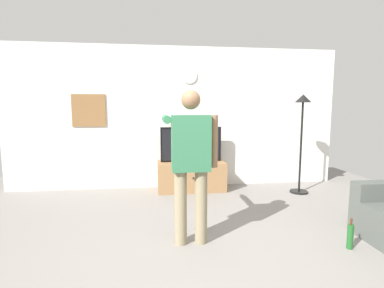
# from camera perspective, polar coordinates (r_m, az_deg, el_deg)

# --- Properties ---
(ground_plane) EXTENTS (8.40, 8.40, 0.00)m
(ground_plane) POSITION_cam_1_polar(r_m,az_deg,el_deg) (3.06, 1.68, -22.83)
(ground_plane) COLOR gray
(back_wall) EXTENTS (6.40, 0.10, 2.70)m
(back_wall) POSITION_cam_1_polar(r_m,az_deg,el_deg) (5.59, -3.05, 5.23)
(back_wall) COLOR silver
(back_wall) RESTS_ON ground_plane
(tv_stand) EXTENTS (1.25, 0.57, 0.54)m
(tv_stand) POSITION_cam_1_polar(r_m,az_deg,el_deg) (5.41, -0.14, -6.38)
(tv_stand) COLOR #997047
(tv_stand) RESTS_ON ground_plane
(television) EXTENTS (1.13, 0.07, 0.65)m
(television) POSITION_cam_1_polar(r_m,az_deg,el_deg) (5.35, -0.21, -0.07)
(television) COLOR black
(television) RESTS_ON tv_stand
(wall_clock) EXTENTS (0.29, 0.03, 0.29)m
(wall_clock) POSITION_cam_1_polar(r_m,az_deg,el_deg) (5.59, -0.53, 13.40)
(wall_clock) COLOR white
(framed_picture) EXTENTS (0.60, 0.04, 0.59)m
(framed_picture) POSITION_cam_1_polar(r_m,az_deg,el_deg) (5.65, -19.86, 6.31)
(framed_picture) COLOR olive
(floor_lamp) EXTENTS (0.32, 0.32, 1.78)m
(floor_lamp) POSITION_cam_1_polar(r_m,az_deg,el_deg) (5.47, 21.06, 3.92)
(floor_lamp) COLOR black
(floor_lamp) RESTS_ON ground_plane
(person_standing_nearer_lamp) EXTENTS (0.60, 0.78, 1.73)m
(person_standing_nearer_lamp) POSITION_cam_1_polar(r_m,az_deg,el_deg) (3.17, -0.26, -2.84)
(person_standing_nearer_lamp) COLOR gray
(person_standing_nearer_lamp) RESTS_ON ground_plane
(beverage_bottle) EXTENTS (0.07, 0.07, 0.34)m
(beverage_bottle) POSITION_cam_1_polar(r_m,az_deg,el_deg) (3.71, 28.98, -15.76)
(beverage_bottle) COLOR #1E5923
(beverage_bottle) RESTS_ON ground_plane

